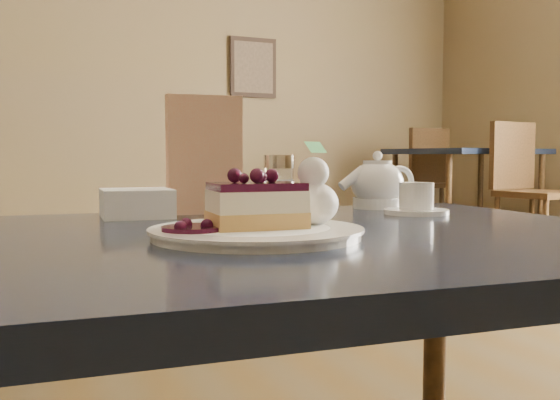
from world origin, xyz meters
name	(u,v)px	position (x,y,z in m)	size (l,w,h in m)	color
main_table	(246,290)	(-0.05, 0.22, 0.61)	(1.13, 0.79, 0.68)	black
dessert_plate	(256,233)	(-0.06, 0.18, 0.68)	(0.25, 0.25, 0.01)	white
cheesecake_slice	(256,206)	(-0.06, 0.18, 0.72)	(0.11, 0.08, 0.05)	#E9C457
whipped_cream	(313,203)	(0.02, 0.18, 0.72)	(0.06, 0.06, 0.06)	white
berry_sauce	(193,229)	(-0.13, 0.18, 0.69)	(0.07, 0.07, 0.01)	black
tea_set	(385,188)	(0.31, 0.46, 0.72)	(0.15, 0.23, 0.10)	white
menu_card	(205,155)	(-0.02, 0.51, 0.78)	(0.13, 0.03, 0.20)	beige
sugar_shaker	(279,183)	(0.10, 0.48, 0.73)	(0.05, 0.05, 0.10)	white
napkin_stack	(137,203)	(-0.14, 0.49, 0.70)	(0.11, 0.11, 0.05)	white
bg_table_far_right	(465,239)	(3.20, 3.65, 0.08)	(1.23, 2.03, 1.35)	black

